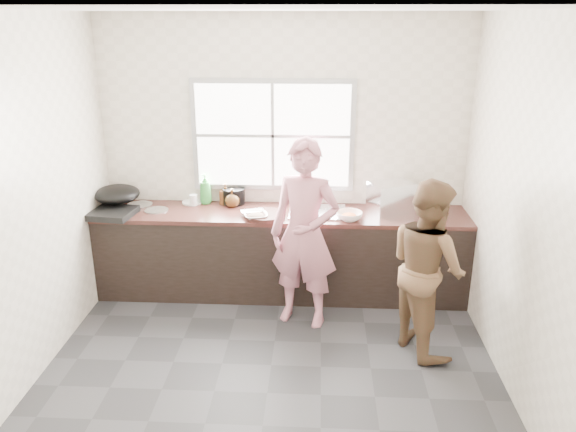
# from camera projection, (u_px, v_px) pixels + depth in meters

# --- Properties ---
(floor) EXTENTS (3.60, 3.20, 0.01)m
(floor) POSITION_uv_depth(u_px,v_px,m) (271.00, 366.00, 4.53)
(floor) COLOR #2C2C2F
(floor) RESTS_ON ground
(ceiling) EXTENTS (3.60, 3.20, 0.01)m
(ceiling) POSITION_uv_depth(u_px,v_px,m) (267.00, 8.00, 3.61)
(ceiling) COLOR silver
(ceiling) RESTS_ON wall_back
(wall_back) EXTENTS (3.60, 0.01, 2.70)m
(wall_back) POSITION_uv_depth(u_px,v_px,m) (283.00, 155.00, 5.58)
(wall_back) COLOR beige
(wall_back) RESTS_ON ground
(wall_left) EXTENTS (0.01, 3.20, 2.70)m
(wall_left) POSITION_uv_depth(u_px,v_px,m) (27.00, 203.00, 4.17)
(wall_left) COLOR beige
(wall_left) RESTS_ON ground
(wall_right) EXTENTS (0.01, 3.20, 2.70)m
(wall_right) POSITION_uv_depth(u_px,v_px,m) (523.00, 212.00, 3.98)
(wall_right) COLOR beige
(wall_right) RESTS_ON ground
(wall_front) EXTENTS (3.60, 0.01, 2.70)m
(wall_front) POSITION_uv_depth(u_px,v_px,m) (239.00, 320.00, 2.56)
(wall_front) COLOR beige
(wall_front) RESTS_ON ground
(cabinet) EXTENTS (3.60, 0.62, 0.82)m
(cabinet) POSITION_uv_depth(u_px,v_px,m) (282.00, 254.00, 5.60)
(cabinet) COLOR black
(cabinet) RESTS_ON floor
(countertop) EXTENTS (3.60, 0.64, 0.04)m
(countertop) POSITION_uv_depth(u_px,v_px,m) (281.00, 214.00, 5.46)
(countertop) COLOR #371B16
(countertop) RESTS_ON cabinet
(sink) EXTENTS (0.55, 0.45, 0.02)m
(sink) POSITION_uv_depth(u_px,v_px,m) (317.00, 212.00, 5.43)
(sink) COLOR silver
(sink) RESTS_ON countertop
(faucet) EXTENTS (0.02, 0.02, 0.30)m
(faucet) POSITION_uv_depth(u_px,v_px,m) (318.00, 192.00, 5.57)
(faucet) COLOR silver
(faucet) RESTS_ON countertop
(window_frame) EXTENTS (1.60, 0.05, 1.10)m
(window_frame) POSITION_uv_depth(u_px,v_px,m) (273.00, 135.00, 5.50)
(window_frame) COLOR #9EA0A5
(window_frame) RESTS_ON wall_back
(window_glazing) EXTENTS (1.50, 0.01, 1.00)m
(window_glazing) POSITION_uv_depth(u_px,v_px,m) (273.00, 136.00, 5.48)
(window_glazing) COLOR white
(window_glazing) RESTS_ON window_frame
(woman) EXTENTS (0.67, 0.53, 1.59)m
(woman) POSITION_uv_depth(u_px,v_px,m) (305.00, 240.00, 4.94)
(woman) COLOR #C97989
(woman) RESTS_ON floor
(person_side) EXTENTS (0.80, 0.88, 1.48)m
(person_side) POSITION_uv_depth(u_px,v_px,m) (427.00, 267.00, 4.55)
(person_side) COLOR brown
(person_side) RESTS_ON floor
(cutting_board) EXTENTS (0.41, 0.41, 0.04)m
(cutting_board) POSITION_uv_depth(u_px,v_px,m) (265.00, 215.00, 5.30)
(cutting_board) COLOR black
(cutting_board) RESTS_ON countertop
(cleaver) EXTENTS (0.24, 0.18, 0.01)m
(cleaver) POSITION_uv_depth(u_px,v_px,m) (252.00, 211.00, 5.35)
(cleaver) COLOR #B7BBBF
(cleaver) RESTS_ON cutting_board
(bowl_mince) EXTENTS (0.26, 0.26, 0.06)m
(bowl_mince) POSITION_uv_depth(u_px,v_px,m) (256.00, 216.00, 5.25)
(bowl_mince) COLOR white
(bowl_mince) RESTS_ON countertop
(bowl_crabs) EXTENTS (0.25, 0.25, 0.06)m
(bowl_crabs) POSITION_uv_depth(u_px,v_px,m) (349.00, 217.00, 5.23)
(bowl_crabs) COLOR white
(bowl_crabs) RESTS_ON countertop
(bowl_held) EXTENTS (0.19, 0.19, 0.06)m
(bowl_held) POSITION_uv_depth(u_px,v_px,m) (306.00, 217.00, 5.25)
(bowl_held) COLOR white
(bowl_held) RESTS_ON countertop
(black_pot) EXTENTS (0.27, 0.27, 0.16)m
(black_pot) POSITION_uv_depth(u_px,v_px,m) (234.00, 196.00, 5.66)
(black_pot) COLOR black
(black_pot) RESTS_ON countertop
(plate_food) EXTENTS (0.26, 0.26, 0.02)m
(plate_food) POSITION_uv_depth(u_px,v_px,m) (192.00, 202.00, 5.71)
(plate_food) COLOR white
(plate_food) RESTS_ON countertop
(bottle_green) EXTENTS (0.16, 0.16, 0.31)m
(bottle_green) POSITION_uv_depth(u_px,v_px,m) (205.00, 188.00, 5.65)
(bottle_green) COLOR green
(bottle_green) RESTS_ON countertop
(bottle_brown_tall) EXTENTS (0.11, 0.11, 0.20)m
(bottle_brown_tall) POSITION_uv_depth(u_px,v_px,m) (226.00, 195.00, 5.65)
(bottle_brown_tall) COLOR #472A11
(bottle_brown_tall) RESTS_ON countertop
(bottle_brown_short) EXTENTS (0.16, 0.16, 0.17)m
(bottle_brown_short) POSITION_uv_depth(u_px,v_px,m) (232.00, 198.00, 5.58)
(bottle_brown_short) COLOR #482D12
(bottle_brown_short) RESTS_ON countertop
(glass_jar) EXTENTS (0.08, 0.08, 0.11)m
(glass_jar) POSITION_uv_depth(u_px,v_px,m) (193.00, 200.00, 5.63)
(glass_jar) COLOR white
(glass_jar) RESTS_ON countertop
(burner) EXTENTS (0.43, 0.43, 0.06)m
(burner) POSITION_uv_depth(u_px,v_px,m) (113.00, 213.00, 5.33)
(burner) COLOR black
(burner) RESTS_ON countertop
(wok) EXTENTS (0.57, 0.57, 0.17)m
(wok) POSITION_uv_depth(u_px,v_px,m) (117.00, 194.00, 5.52)
(wok) COLOR black
(wok) RESTS_ON burner
(dish_rack) EXTENTS (0.47, 0.41, 0.29)m
(dish_rack) POSITION_uv_depth(u_px,v_px,m) (391.00, 197.00, 5.41)
(dish_rack) COLOR white
(dish_rack) RESTS_ON countertop
(pot_lid_left) EXTENTS (0.27, 0.27, 0.01)m
(pot_lid_left) POSITION_uv_depth(u_px,v_px,m) (140.00, 205.00, 5.64)
(pot_lid_left) COLOR silver
(pot_lid_left) RESTS_ON countertop
(pot_lid_right) EXTENTS (0.25, 0.25, 0.01)m
(pot_lid_right) POSITION_uv_depth(u_px,v_px,m) (156.00, 210.00, 5.48)
(pot_lid_right) COLOR silver
(pot_lid_right) RESTS_ON countertop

